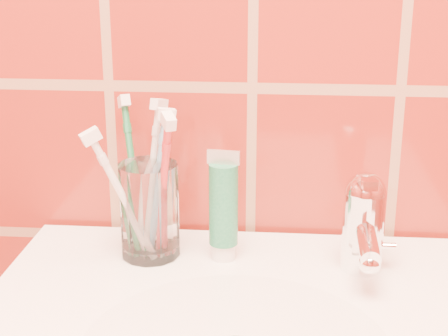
{
  "coord_description": "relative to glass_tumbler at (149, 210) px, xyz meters",
  "views": [
    {
      "loc": [
        0.04,
        0.35,
        1.22
      ],
      "look_at": [
        -0.03,
        1.08,
        0.97
      ],
      "focal_mm": 55.0,
      "sensor_mm": 36.0,
      "label": 1
    }
  ],
  "objects": [
    {
      "name": "toothbrush_2",
      "position": [
        0.01,
        0.01,
        0.03
      ],
      "size": [
        0.07,
        0.07,
        0.19
      ],
      "primitive_type": null,
      "rotation": [
        0.15,
        0.0,
        1.93
      ],
      "color": "#76AED3",
      "rests_on": "glass_tumbler"
    },
    {
      "name": "toothbrush_0",
      "position": [
        0.02,
        -0.02,
        0.04
      ],
      "size": [
        0.1,
        0.14,
        0.21
      ],
      "primitive_type": null,
      "rotation": [
        0.31,
        0.0,
        0.47
      ],
      "color": "red",
      "rests_on": "glass_tumbler"
    },
    {
      "name": "toothbrush_1",
      "position": [
        -0.02,
        -0.03,
        0.03
      ],
      "size": [
        0.15,
        0.13,
        0.18
      ],
      "primitive_type": null,
      "rotation": [
        0.41,
        0.0,
        -1.04
      ],
      "color": "silver",
      "rests_on": "glass_tumbler"
    },
    {
      "name": "toothbrush_3",
      "position": [
        -0.02,
        0.03,
        0.03
      ],
      "size": [
        0.11,
        0.16,
        0.21
      ],
      "primitive_type": null,
      "rotation": [
        0.38,
        0.0,
        -2.7
      ],
      "color": "#1C6C3D",
      "rests_on": "glass_tumbler"
    },
    {
      "name": "toothpaste_tube",
      "position": [
        0.09,
        -0.0,
        0.01
      ],
      "size": [
        0.04,
        0.03,
        0.14
      ],
      "rotation": [
        0.0,
        0.0,
        -0.12
      ],
      "color": "white",
      "rests_on": "pedestal_sink"
    },
    {
      "name": "faucet",
      "position": [
        0.25,
        -0.02,
        0.01
      ],
      "size": [
        0.05,
        0.11,
        0.12
      ],
      "color": "white",
      "rests_on": "pedestal_sink"
    },
    {
      "name": "glass_tumbler",
      "position": [
        0.0,
        0.0,
        0.0
      ],
      "size": [
        0.09,
        0.09,
        0.12
      ],
      "primitive_type": "cylinder",
      "rotation": [
        0.0,
        0.0,
        -0.25
      ],
      "color": "white",
      "rests_on": "pedestal_sink"
    },
    {
      "name": "toothbrush_4",
      "position": [
        -0.0,
        0.02,
        0.03
      ],
      "size": [
        0.08,
        0.11,
        0.2
      ],
      "primitive_type": null,
      "rotation": [
        0.22,
        0.0,
        2.69
      ],
      "color": "silver",
      "rests_on": "glass_tumbler"
    }
  ]
}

